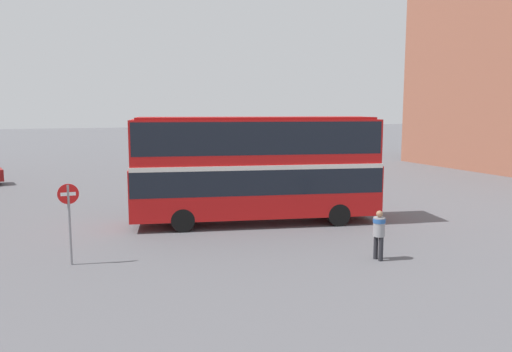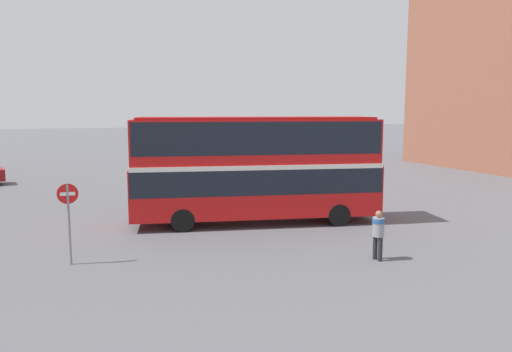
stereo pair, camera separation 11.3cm
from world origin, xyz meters
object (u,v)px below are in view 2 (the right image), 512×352
double_decker_bus (256,163)px  no_entry_sign (68,210)px  parked_car_kerb_far (319,162)px  pedestrian_foreground (378,230)px

double_decker_bus → no_entry_sign: double_decker_bus is taller
parked_car_kerb_far → pedestrian_foreground: bearing=-112.4°
double_decker_bus → pedestrian_foreground: (1.81, -6.65, -1.66)m
pedestrian_foreground → parked_car_kerb_far: 24.41m
double_decker_bus → pedestrian_foreground: bearing=-62.3°
no_entry_sign → double_decker_bus: bearing=23.3°
pedestrian_foreground → no_entry_sign: 10.24m
no_entry_sign → pedestrian_foreground: bearing=-18.7°
parked_car_kerb_far → no_entry_sign: bearing=-134.2°
pedestrian_foreground → parked_car_kerb_far: pedestrian_foreground is taller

